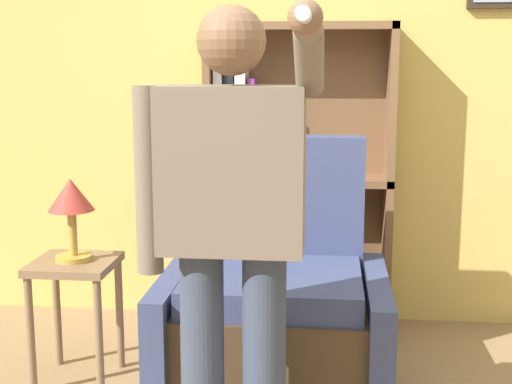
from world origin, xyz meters
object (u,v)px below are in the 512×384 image
(side_table, at_px, (75,286))
(table_lamp, at_px, (71,202))
(person_standing, at_px, (231,220))
(armchair, at_px, (275,313))
(bookcase, at_px, (278,186))

(side_table, relative_size, table_lamp, 1.53)
(person_standing, bearing_deg, table_lamp, 137.70)
(person_standing, height_order, side_table, person_standing)
(person_standing, relative_size, table_lamp, 4.36)
(table_lamp, bearing_deg, armchair, -0.31)
(armchair, relative_size, person_standing, 0.69)
(armchair, bearing_deg, person_standing, -96.76)
(side_table, height_order, table_lamp, table_lamp)
(bookcase, relative_size, table_lamp, 4.43)
(bookcase, height_order, person_standing, bookcase)
(bookcase, bearing_deg, armchair, -86.54)
(bookcase, height_order, armchair, bookcase)
(side_table, bearing_deg, person_standing, -42.30)
(side_table, bearing_deg, bookcase, 43.41)
(person_standing, distance_m, side_table, 1.24)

